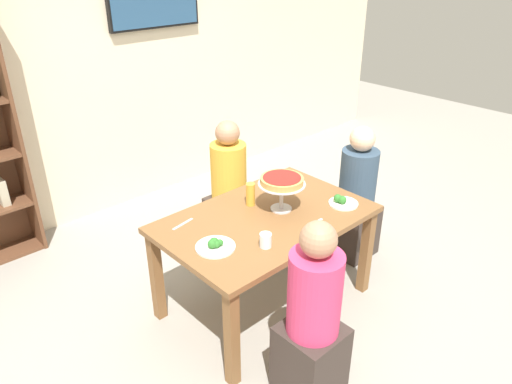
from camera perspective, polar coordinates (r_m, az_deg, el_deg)
ground_plane at (r=3.71m, az=1.08°, el=-12.84°), size 12.00×12.00×0.00m
rear_partition at (r=4.78m, az=-17.92°, el=13.97°), size 8.00×0.12×2.80m
dining_table at (r=3.34m, az=1.17°, el=-4.34°), size 1.44×0.93×0.74m
diner_far_right at (r=4.12m, az=-3.19°, el=-0.31°), size 0.34×0.34×1.15m
diner_near_left at (r=2.83m, az=6.71°, el=-15.18°), size 0.34×0.34×1.15m
diner_head_east at (r=4.08m, az=11.72°, el=-1.17°), size 0.34×0.34×1.15m
deep_dish_pizza_stand at (r=3.28m, az=3.11°, el=1.07°), size 0.33×0.33×0.25m
salad_plate_near_diner at (r=3.48m, az=10.14°, el=-1.13°), size 0.21×0.21×0.07m
salad_plate_far_diner at (r=2.96m, az=-4.86°, el=-6.32°), size 0.25×0.25×0.07m
beer_glass_amber_tall at (r=3.40m, az=-0.66°, el=-0.27°), size 0.06×0.06×0.17m
water_glass_clear_near at (r=2.95m, az=1.14°, el=-5.73°), size 0.07×0.07×0.09m
cutlery_fork_near at (r=3.81m, az=3.48°, el=1.53°), size 0.18×0.02×0.00m
cutlery_knife_near at (r=3.23m, az=-8.66°, el=-3.77°), size 0.18×0.05×0.00m
cutlery_fork_far at (r=3.22m, az=6.79°, el=-3.72°), size 0.18×0.02×0.00m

